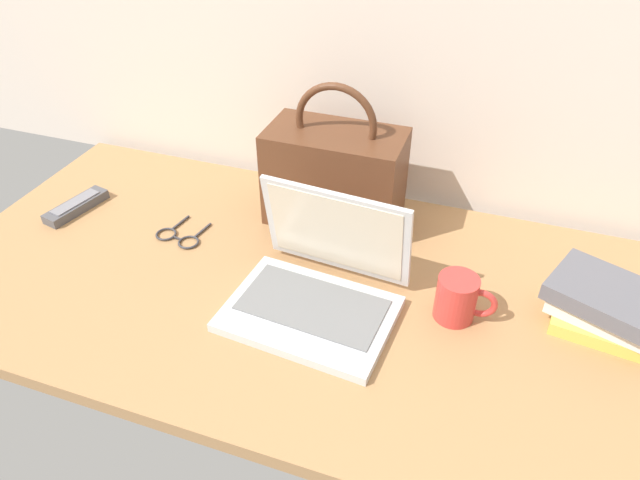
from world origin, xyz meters
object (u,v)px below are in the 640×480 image
(coffee_mug, at_px, (458,298))
(remote_control_near, at_px, (76,206))
(handbag, at_px, (335,175))
(book_stack, at_px, (605,306))
(eyeglasses, at_px, (178,237))
(laptop, at_px, (319,285))

(coffee_mug, height_order, remote_control_near, coffee_mug)
(coffee_mug, bearing_deg, handbag, 143.37)
(coffee_mug, bearing_deg, book_stack, 14.08)
(coffee_mug, relative_size, eyeglasses, 0.97)
(handbag, xyz_separation_m, book_stack, (0.57, -0.17, -0.07))
(laptop, xyz_separation_m, book_stack, (0.51, 0.11, 0.00))
(laptop, bearing_deg, handbag, 102.20)
(coffee_mug, relative_size, handbag, 0.34)
(eyeglasses, bearing_deg, coffee_mug, -3.89)
(laptop, distance_m, book_stack, 0.53)
(coffee_mug, distance_m, eyeglasses, 0.62)
(laptop, relative_size, coffee_mug, 2.88)
(laptop, bearing_deg, remote_control_near, 170.21)
(coffee_mug, bearing_deg, remote_control_near, 176.07)
(remote_control_near, bearing_deg, book_stack, 0.08)
(book_stack, bearing_deg, handbag, 163.29)
(remote_control_near, height_order, book_stack, book_stack)
(eyeglasses, bearing_deg, laptop, -14.21)
(coffee_mug, xyz_separation_m, book_stack, (0.26, 0.06, 0.00))
(laptop, xyz_separation_m, coffee_mug, (0.26, 0.05, 0.00))
(handbag, bearing_deg, coffee_mug, -36.63)
(coffee_mug, xyz_separation_m, eyeglasses, (-0.62, 0.04, -0.04))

